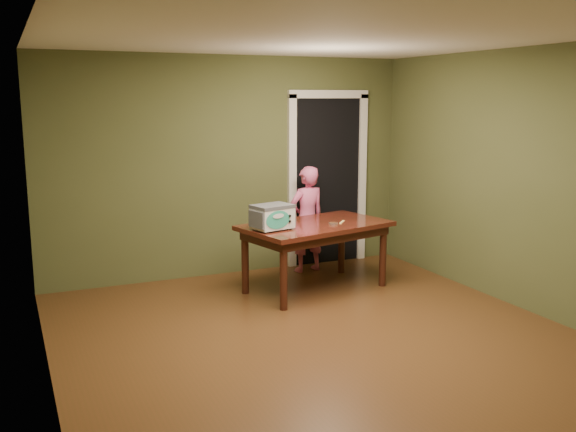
{
  "coord_description": "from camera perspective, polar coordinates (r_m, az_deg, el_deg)",
  "views": [
    {
      "loc": [
        -2.47,
        -4.72,
        2.11
      ],
      "look_at": [
        0.09,
        1.0,
        0.95
      ],
      "focal_mm": 40.0,
      "sensor_mm": 36.0,
      "label": 1
    }
  ],
  "objects": [
    {
      "name": "floor",
      "position": [
        5.73,
        3.33,
        -11.14
      ],
      "size": [
        5.0,
        5.0,
        0.0
      ],
      "primitive_type": "plane",
      "color": "#4F2E16",
      "rests_on": "ground"
    },
    {
      "name": "room_shell",
      "position": [
        5.34,
        3.53,
        6.14
      ],
      "size": [
        4.52,
        5.02,
        2.61
      ],
      "color": "#4B522B",
      "rests_on": "ground"
    },
    {
      "name": "doorway",
      "position": [
        8.46,
        2.58,
        3.33
      ],
      "size": [
        1.1,
        0.66,
        2.25
      ],
      "color": "black",
      "rests_on": "ground"
    },
    {
      "name": "dining_table",
      "position": [
        7.05,
        2.47,
        -1.46
      ],
      "size": [
        1.76,
        1.24,
        0.75
      ],
      "rotation": [
        0.0,
        0.0,
        0.23
      ],
      "color": "#34170B",
      "rests_on": "floor"
    },
    {
      "name": "toy_oven",
      "position": [
        6.68,
        -1.4,
        -0.01
      ],
      "size": [
        0.48,
        0.38,
        0.26
      ],
      "rotation": [
        0.0,
        0.0,
        0.24
      ],
      "color": "#4C4F54",
      "rests_on": "dining_table"
    },
    {
      "name": "baking_pan",
      "position": [
        6.99,
        4.05,
        -0.66
      ],
      "size": [
        0.1,
        0.1,
        0.02
      ],
      "color": "silver",
      "rests_on": "dining_table"
    },
    {
      "name": "spatula",
      "position": [
        7.11,
        4.82,
        -0.54
      ],
      "size": [
        0.14,
        0.15,
        0.01
      ],
      "primitive_type": "cube",
      "rotation": [
        0.0,
        0.0,
        0.86
      ],
      "color": "#FFDA6E",
      "rests_on": "dining_table"
    },
    {
      "name": "child",
      "position": [
        7.82,
        1.7,
        -0.28
      ],
      "size": [
        0.51,
        0.37,
        1.3
      ],
      "primitive_type": "imported",
      "rotation": [
        0.0,
        0.0,
        3.27
      ],
      "color": "#DF5C8E",
      "rests_on": "floor"
    }
  ]
}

